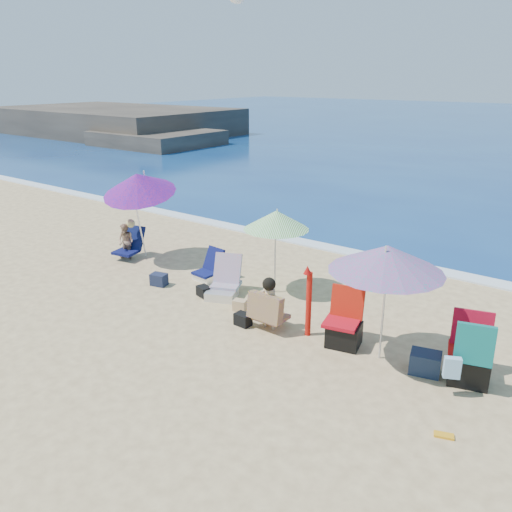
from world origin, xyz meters
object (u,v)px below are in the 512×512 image
Objects in this scene: umbrella_turquoise at (387,259)px; person_left at (127,241)px; umbrella_blue at (138,184)px; camp_chair_right at (469,359)px; camp_chair_left at (344,329)px; person_center at (268,304)px; chair_rainbow at (224,286)px; furled_umbrella at (308,298)px; chair_navy at (208,272)px; umbrella_striped at (276,220)px.

umbrella_turquoise reaches higher than person_left.
umbrella_blue is 2.17× the size of camp_chair_right.
person_center reaches higher than camp_chair_left.
umbrella_turquoise is 7.14m from person_left.
umbrella_blue is 2.36× the size of person_left.
camp_chair_left is at bearing -6.37° from person_left.
umbrella_blue is (-6.51, 0.98, 0.17)m from umbrella_turquoise.
furled_umbrella is at bearing -11.10° from chair_rainbow.
chair_navy is at bearing 154.82° from person_center.
umbrella_striped is at bearing 47.64° from chair_rainbow.
umbrella_turquoise is at bearing -12.92° from chair_navy.
umbrella_turquoise is 1.71m from furled_umbrella.
chair_navy is 0.98m from chair_rainbow.
umbrella_striped is 1.83× the size of camp_chair_left.
umbrella_blue is at bearing 172.15° from camp_chair_left.
chair_rainbow is at bearing 168.90° from furled_umbrella.
camp_chair_left is at bearing -7.85° from umbrella_blue.
camp_chair_left is at bearing -28.07° from umbrella_striped.
camp_chair_right is at bearing 3.09° from furled_umbrella.
chair_rainbow is at bearing -29.31° from chair_navy.
furled_umbrella is 5.66m from person_left.
person_left is (-6.96, 0.88, -1.29)m from umbrella_turquoise.
umbrella_striped is 1.72m from chair_rainbow.
umbrella_turquoise is at bearing -4.34° from furled_umbrella.
person_center is (-3.32, -0.36, 0.09)m from camp_chair_right.
camp_chair_right reaches higher than chair_navy.
person_center is (4.47, -1.10, -1.43)m from umbrella_blue.
camp_chair_left is 6.31m from person_left.
camp_chair_left is 0.99× the size of person_center.
camp_chair_left is 0.99× the size of person_left.
umbrella_blue reaches higher than umbrella_striped.
chair_navy is at bearing 163.47° from furled_umbrella.
camp_chair_right is (7.80, -0.74, -1.52)m from umbrella_blue.
chair_rainbow is 1.72m from person_center.
person_left reaches higher than camp_chair_left.
furled_umbrella is 0.79m from camp_chair_left.
person_left reaches higher than person_center.
umbrella_turquoise is 2.40m from person_center.
camp_chair_left is (-0.70, 0.18, -1.45)m from umbrella_turquoise.
chair_navy is at bearing 1.11° from umbrella_blue.
umbrella_blue reaches higher than umbrella_turquoise.
furled_umbrella is (1.52, -1.24, -0.84)m from umbrella_striped.
person_center is (1.56, -0.66, 0.26)m from chair_rainbow.
umbrella_blue is 2.40× the size of camp_chair_left.
umbrella_turquoise is 0.93× the size of umbrella_blue.
umbrella_turquoise is 6.59m from umbrella_blue.
camp_chair_left reaches higher than chair_rainbow.
camp_chair_right is 1.10× the size of person_center.
chair_navy is 3.85m from camp_chair_left.
camp_chair_right is at bearing -7.70° from chair_navy.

